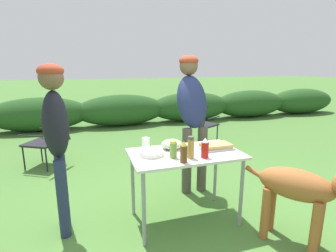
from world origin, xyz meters
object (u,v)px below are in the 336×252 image
at_px(spice_jar, 191,148).
at_px(dog, 302,190).
at_px(folding_table, 185,160).
at_px(beer_bottle, 184,152).
at_px(ketchup_bottle, 205,148).
at_px(camp_chair_near_hedge, 201,121).
at_px(mixing_bowl, 172,144).
at_px(plate_stack, 151,153).
at_px(camp_chair_green_behind_table, 48,138).
at_px(standing_person_in_gray_fleece, 192,107).
at_px(standing_person_in_red_jacket, 56,130).
at_px(relish_jar, 173,149).
at_px(paper_cup_stack, 146,143).
at_px(food_tray, 216,146).

bearing_deg(spice_jar, dog, -32.23).
distance_m(folding_table, beer_bottle, 0.32).
height_order(ketchup_bottle, camp_chair_near_hedge, ketchup_bottle).
height_order(mixing_bowl, spice_jar, spice_jar).
distance_m(plate_stack, camp_chair_green_behind_table, 2.35).
distance_m(spice_jar, standing_person_in_gray_fleece, 0.94).
distance_m(plate_stack, beer_bottle, 0.36).
height_order(plate_stack, standing_person_in_gray_fleece, standing_person_in_gray_fleece).
xyz_separation_m(folding_table, camp_chair_near_hedge, (1.32, 2.47, -0.20)).
relative_size(ketchup_bottle, spice_jar, 0.93).
bearing_deg(plate_stack, standing_person_in_red_jacket, 169.98).
xyz_separation_m(relish_jar, standing_person_in_red_jacket, (-1.02, 0.27, 0.20)).
height_order(folding_table, standing_person_in_red_jacket, standing_person_in_red_jacket).
bearing_deg(spice_jar, camp_chair_green_behind_table, 124.35).
distance_m(ketchup_bottle, camp_chair_near_hedge, 2.94).
relative_size(paper_cup_stack, standing_person_in_red_jacket, 0.07).
xyz_separation_m(food_tray, camp_chair_green_behind_table, (-1.85, 2.02, -0.30)).
height_order(spice_jar, camp_chair_green_behind_table, spice_jar).
bearing_deg(camp_chair_near_hedge, paper_cup_stack, -65.24).
height_order(mixing_bowl, paper_cup_stack, paper_cup_stack).
height_order(food_tray, camp_chair_green_behind_table, camp_chair_green_behind_table).
relative_size(paper_cup_stack, relish_jar, 0.72).
distance_m(relish_jar, camp_chair_green_behind_table, 2.55).
height_order(food_tray, relish_jar, relish_jar).
distance_m(mixing_bowl, beer_bottle, 0.41).
height_order(beer_bottle, dog, beer_bottle).
xyz_separation_m(plate_stack, spice_jar, (0.33, -0.18, 0.08)).
bearing_deg(relish_jar, dog, -30.69).
height_order(paper_cup_stack, standing_person_in_gray_fleece, standing_person_in_gray_fleece).
relative_size(ketchup_bottle, dog, 0.22).
distance_m(food_tray, plate_stack, 0.68).
bearing_deg(dog, mixing_bowl, -76.86).
xyz_separation_m(food_tray, beer_bottle, (-0.46, -0.26, 0.07)).
height_order(ketchup_bottle, dog, ketchup_bottle).
xyz_separation_m(standing_person_in_gray_fleece, dog, (0.47, -1.36, -0.54)).
bearing_deg(camp_chair_green_behind_table, standing_person_in_red_jacket, -139.59).
distance_m(paper_cup_stack, relish_jar, 0.38).
height_order(ketchup_bottle, relish_jar, ketchup_bottle).
bearing_deg(ketchup_bottle, spice_jar, 166.85).
bearing_deg(camp_chair_near_hedge, relish_jar, -58.51).
height_order(standing_person_in_red_jacket, camp_chair_green_behind_table, standing_person_in_red_jacket).
bearing_deg(plate_stack, camp_chair_green_behind_table, 120.11).
relative_size(spice_jar, dog, 0.24).
bearing_deg(camp_chair_green_behind_table, spice_jar, -115.29).
relative_size(folding_table, mixing_bowl, 5.00).
height_order(plate_stack, camp_chair_green_behind_table, camp_chair_green_behind_table).
bearing_deg(paper_cup_stack, spice_jar, -49.06).
height_order(paper_cup_stack, relish_jar, relish_jar).
height_order(standing_person_in_gray_fleece, dog, standing_person_in_gray_fleece).
bearing_deg(paper_cup_stack, plate_stack, -88.24).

